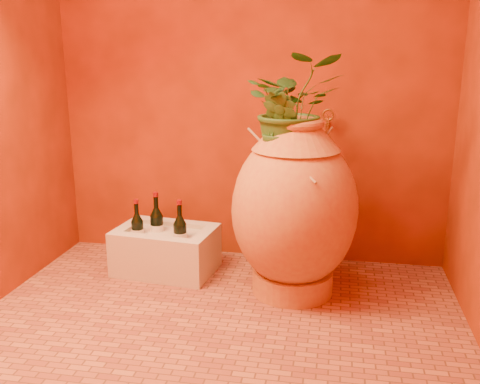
% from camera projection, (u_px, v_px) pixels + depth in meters
% --- Properties ---
extents(floor, '(2.50, 2.50, 0.00)m').
position_uv_depth(floor, '(217.00, 326.00, 2.69)').
color(floor, '#9B5332').
rests_on(floor, ground).
extents(wall_back, '(2.50, 0.02, 2.50)m').
position_uv_depth(wall_back, '(251.00, 65.00, 3.32)').
color(wall_back, '#622005').
rests_on(wall_back, ground).
extents(amphora, '(0.83, 0.83, 1.00)m').
position_uv_depth(amphora, '(294.00, 209.00, 2.95)').
color(amphora, '#B07B31').
rests_on(amphora, floor).
extents(stone_basin, '(0.64, 0.47, 0.28)m').
position_uv_depth(stone_basin, '(166.00, 251.00, 3.33)').
color(stone_basin, beige).
rests_on(stone_basin, floor).
extents(wine_bottle_a, '(0.08, 0.08, 0.31)m').
position_uv_depth(wine_bottle_a, '(138.00, 231.00, 3.28)').
color(wine_bottle_a, black).
rests_on(wine_bottle_a, stone_basin).
extents(wine_bottle_b, '(0.08, 0.08, 0.34)m').
position_uv_depth(wine_bottle_b, '(180.00, 235.00, 3.19)').
color(wine_bottle_b, black).
rests_on(wine_bottle_b, stone_basin).
extents(wine_bottle_c, '(0.08, 0.08, 0.35)m').
position_uv_depth(wine_bottle_c, '(157.00, 227.00, 3.33)').
color(wine_bottle_c, black).
rests_on(wine_bottle_c, stone_basin).
extents(wall_tap, '(0.07, 0.16, 0.17)m').
position_uv_depth(wall_tap, '(328.00, 122.00, 3.23)').
color(wall_tap, olive).
rests_on(wall_tap, wall_back).
extents(plant_main, '(0.61, 0.56, 0.57)m').
position_uv_depth(plant_main, '(293.00, 107.00, 2.84)').
color(plant_main, '#264F1C').
rests_on(plant_main, amphora).
extents(plant_side, '(0.28, 0.29, 0.41)m').
position_uv_depth(plant_side, '(281.00, 130.00, 2.78)').
color(plant_side, '#264F1C').
rests_on(plant_side, amphora).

